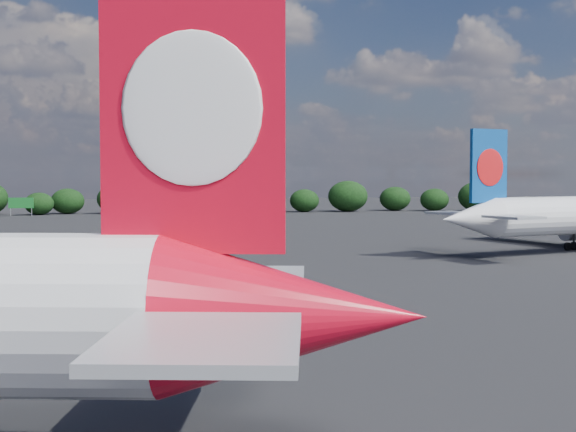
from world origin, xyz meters
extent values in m
plane|color=black|center=(0.00, 60.00, 0.00)|extent=(500.00, 500.00, 0.00)
cone|color=red|center=(12.59, -5.60, 5.57)|extent=(9.94, 7.45, 5.57)
cube|color=red|center=(9.33, -4.84, 12.70)|extent=(6.09, 1.93, 10.02)
ellipsoid|color=white|center=(9.26, -5.16, 12.50)|extent=(4.61, 1.28, 5.12)
ellipsoid|color=white|center=(9.41, -4.51, 12.50)|extent=(4.61, 1.28, 5.12)
cube|color=#ADB0B6|center=(9.03, -11.06, 6.01)|extent=(6.40, 7.65, 0.33)
cube|color=#ADB0B6|center=(11.81, 0.87, 6.01)|extent=(6.40, 7.65, 0.33)
cone|color=white|center=(47.76, 58.30, 4.97)|extent=(9.01, 6.97, 4.97)
cube|color=#0E4A9A|center=(50.62, 59.12, 11.32)|extent=(5.39, 1.99, 8.94)
ellipsoid|color=red|center=(50.70, 58.84, 11.15)|extent=(4.07, 1.34, 4.57)
ellipsoid|color=red|center=(50.54, 59.41, 11.15)|extent=(4.07, 1.34, 4.57)
cube|color=#ADB0B6|center=(51.17, 53.60, 5.36)|extent=(5.94, 6.96, 0.30)
cube|color=#ADB0B6|center=(48.16, 64.10, 5.36)|extent=(5.94, 6.96, 0.30)
cube|color=#ADB0B6|center=(68.06, 77.57, 3.38)|extent=(11.69, 20.88, 0.55)
cylinder|color=black|center=(66.99, 66.92, 1.49)|extent=(0.34, 0.34, 2.48)
cylinder|color=black|center=(66.99, 66.92, 0.55)|extent=(1.17, 0.73, 1.09)
cylinder|color=black|center=(65.94, 66.62, 0.55)|extent=(1.17, 0.73, 1.09)
cube|color=#135F20|center=(-18.00, 176.00, 3.20)|extent=(6.00, 0.30, 2.60)
cylinder|color=gray|center=(-20.50, 176.00, 1.00)|extent=(0.20, 0.20, 2.00)
cylinder|color=gray|center=(-15.50, 176.00, 1.00)|extent=(0.20, 0.20, 2.00)
cube|color=yellow|center=(12.00, 182.00, 4.00)|extent=(5.00, 0.30, 3.00)
cylinder|color=gray|center=(12.00, 182.00, 1.25)|extent=(0.30, 0.30, 2.50)
ellipsoid|color=black|center=(-14.01, 179.17, 2.84)|extent=(7.39, 6.25, 5.68)
ellipsoid|color=black|center=(-7.29, 183.21, 3.30)|extent=(8.58, 7.26, 6.60)
ellipsoid|color=black|center=(5.07, 181.73, 3.83)|extent=(9.97, 8.43, 7.67)
ellipsoid|color=black|center=(19.80, 179.38, 4.52)|extent=(11.75, 9.94, 9.04)
ellipsoid|color=black|center=(33.46, 181.75, 3.60)|extent=(9.36, 7.92, 7.20)
ellipsoid|color=black|center=(43.74, 176.64, 4.09)|extent=(10.64, 9.00, 8.18)
ellipsoid|color=black|center=(55.25, 181.04, 3.11)|extent=(8.09, 6.85, 6.23)
ellipsoid|color=black|center=(67.50, 180.98, 4.25)|extent=(11.06, 9.36, 8.51)
ellipsoid|color=black|center=(82.14, 183.78, 3.39)|extent=(8.83, 7.47, 6.79)
ellipsoid|color=black|center=(92.43, 180.00, 3.15)|extent=(8.19, 6.93, 6.30)
ellipsoid|color=black|center=(103.46, 176.22, 4.10)|extent=(10.67, 9.03, 8.21)
camera|label=1|loc=(7.04, -31.66, 10.34)|focal=50.00mm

